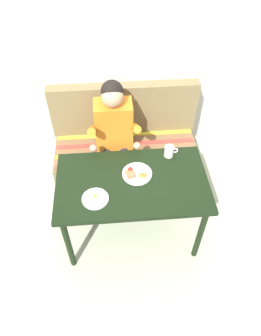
{
  "coord_description": "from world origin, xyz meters",
  "views": [
    {
      "loc": [
        -0.14,
        -1.58,
        2.61
      ],
      "look_at": [
        0.0,
        0.15,
        0.72
      ],
      "focal_mm": 33.43,
      "sensor_mm": 36.0,
      "label": 1
    }
  ],
  "objects_px": {
    "person": "(114,132)",
    "coffee_mug": "(169,151)",
    "plate_breakfast": "(136,174)",
    "table": "(132,188)",
    "couch": "(126,150)",
    "plate_eggs": "(95,199)"
  },
  "relations": [
    {
      "from": "plate_breakfast",
      "to": "couch",
      "type": "bearing_deg",
      "value": 93.29
    },
    {
      "from": "person",
      "to": "plate_breakfast",
      "type": "relative_size",
      "value": 5.06
    },
    {
      "from": "person",
      "to": "plate_breakfast",
      "type": "height_order",
      "value": "person"
    },
    {
      "from": "table",
      "to": "coffee_mug",
      "type": "height_order",
      "value": "coffee_mug"
    },
    {
      "from": "couch",
      "to": "coffee_mug",
      "type": "xyz_separation_m",
      "value": [
        0.34,
        -0.5,
        0.45
      ]
    },
    {
      "from": "table",
      "to": "person",
      "type": "xyz_separation_m",
      "value": [
        -0.11,
        0.59,
        0.09
      ]
    },
    {
      "from": "table",
      "to": "plate_eggs",
      "type": "relative_size",
      "value": 5.98
    },
    {
      "from": "table",
      "to": "couch",
      "type": "bearing_deg",
      "value": 90.0
    },
    {
      "from": "couch",
      "to": "person",
      "type": "xyz_separation_m",
      "value": [
        -0.11,
        -0.17,
        0.41
      ]
    },
    {
      "from": "couch",
      "to": "coffee_mug",
      "type": "bearing_deg",
      "value": -56.42
    },
    {
      "from": "table",
      "to": "person",
      "type": "height_order",
      "value": "person"
    },
    {
      "from": "table",
      "to": "plate_breakfast",
      "type": "relative_size",
      "value": 5.01
    },
    {
      "from": "plate_breakfast",
      "to": "coffee_mug",
      "type": "xyz_separation_m",
      "value": [
        0.29,
        0.19,
        0.04
      ]
    },
    {
      "from": "plate_breakfast",
      "to": "coffee_mug",
      "type": "distance_m",
      "value": 0.36
    },
    {
      "from": "couch",
      "to": "plate_eggs",
      "type": "bearing_deg",
      "value": -107.44
    },
    {
      "from": "table",
      "to": "plate_breakfast",
      "type": "distance_m",
      "value": 0.12
    },
    {
      "from": "couch",
      "to": "person",
      "type": "relative_size",
      "value": 1.19
    },
    {
      "from": "table",
      "to": "coffee_mug",
      "type": "relative_size",
      "value": 10.17
    },
    {
      "from": "table",
      "to": "plate_breakfast",
      "type": "xyz_separation_m",
      "value": [
        0.04,
        0.06,
        0.09
      ]
    },
    {
      "from": "plate_eggs",
      "to": "table",
      "type": "bearing_deg",
      "value": 28.21
    },
    {
      "from": "person",
      "to": "coffee_mug",
      "type": "bearing_deg",
      "value": -36.38
    },
    {
      "from": "couch",
      "to": "coffee_mug",
      "type": "distance_m",
      "value": 0.76
    }
  ]
}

